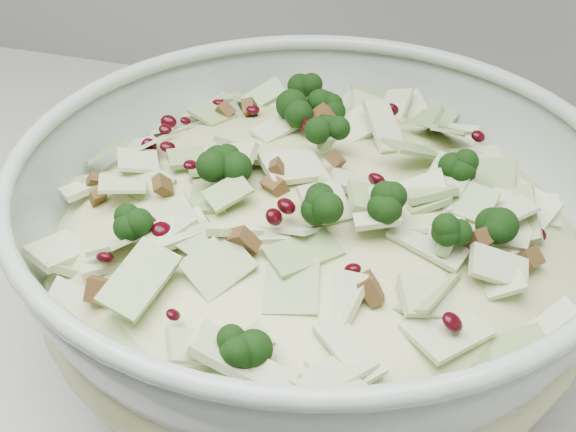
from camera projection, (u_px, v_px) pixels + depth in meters
name	position (u px, v px, depth m)	size (l,w,h in m)	color
mixing_bowl	(314.00, 254.00, 0.52)	(0.39, 0.39, 0.15)	#A6B7AA
salad	(315.00, 223.00, 0.50)	(0.40, 0.40, 0.15)	beige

